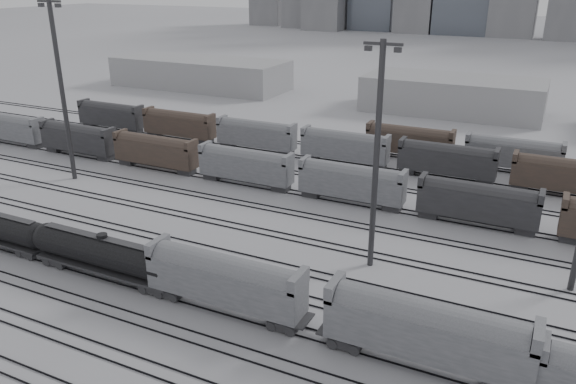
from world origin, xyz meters
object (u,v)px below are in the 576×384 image
at_px(tank_car_b, 104,253).
at_px(hopper_car_a, 225,278).
at_px(light_mast_c, 377,153).
at_px(hopper_car_b, 427,329).

relative_size(tank_car_b, hopper_car_a, 1.21).
relative_size(tank_car_b, light_mast_c, 0.79).
xyz_separation_m(hopper_car_a, hopper_car_b, (18.97, 0.00, 0.15)).
distance_m(hopper_car_b, light_mast_c, 19.79).
xyz_separation_m(hopper_car_a, light_mast_c, (9.59, 14.76, 9.41)).
relative_size(tank_car_b, hopper_car_b, 1.16).
bearing_deg(hopper_car_a, light_mast_c, 56.98).
distance_m(tank_car_b, light_mast_c, 30.32).
bearing_deg(hopper_car_a, tank_car_b, -180.00).
xyz_separation_m(tank_car_b, hopper_car_a, (14.86, 0.00, 0.77)).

